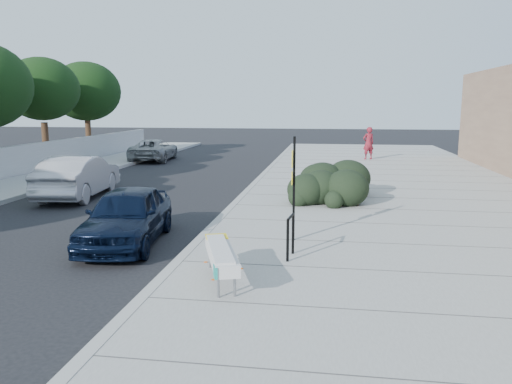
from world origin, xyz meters
TOP-DOWN VIEW (x-y plane):
  - ground at (0.00, 0.00)m, footprint 120.00×120.00m
  - sidewalk_near at (5.60, 5.00)m, footprint 11.20×50.00m
  - curb_near at (0.00, 5.00)m, footprint 0.22×50.00m
  - curb_far at (-8.00, 5.00)m, footprint 0.22×50.00m
  - tree_far_e at (-12.50, 14.00)m, footprint 4.00×4.00m
  - tree_far_f at (-12.50, 19.00)m, footprint 4.40×4.40m
  - bench at (1.16, -3.03)m, footprint 1.07×2.14m
  - bike_rack at (2.30, -1.40)m, footprint 0.13×0.62m
  - sign_post at (2.24, -0.00)m, footprint 0.09×0.29m
  - hedge at (3.04, 5.93)m, footprint 2.52×4.28m
  - sedan_navy at (-1.76, -0.39)m, footprint 2.13×4.26m
  - wagon_silver at (-6.00, 5.29)m, footprint 2.14×4.83m
  - suv_silver at (-7.50, 17.38)m, footprint 2.61×4.89m
  - pedestrian at (5.32, 18.64)m, footprint 0.82×0.70m

SIDE VIEW (x-z plane):
  - ground at x=0.00m, z-range 0.00..0.00m
  - sidewalk_near at x=5.60m, z-range 0.00..0.15m
  - curb_near at x=0.00m, z-range 0.00..0.17m
  - curb_far at x=-8.00m, z-range 0.00..0.17m
  - bench at x=1.16m, z-range 0.33..0.97m
  - suv_silver at x=-7.50m, z-range 0.00..1.31m
  - sedan_navy at x=-1.76m, z-range 0.00..1.39m
  - bike_rack at x=2.30m, z-range 0.24..1.15m
  - wagon_silver at x=-6.00m, z-range 0.00..1.54m
  - hedge at x=3.04m, z-range 0.15..1.67m
  - pedestrian at x=5.32m, z-range 0.15..2.06m
  - sign_post at x=2.24m, z-range 0.32..2.80m
  - tree_far_e at x=-12.50m, z-range 1.23..7.13m
  - tree_far_f at x=-12.50m, z-range 1.15..7.22m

